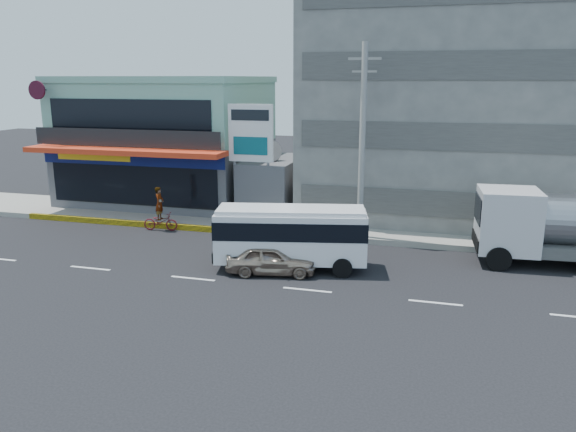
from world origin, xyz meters
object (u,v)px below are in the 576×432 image
object	(u,v)px
shop_building	(169,143)
sedan	(272,259)
minibus	(291,233)
concrete_building	(448,100)
satellite_dish	(269,160)
utility_pole_near	(362,143)
tanker_truck	(570,227)
motorcycle_rider	(160,216)
billboard	(251,140)

from	to	relation	value
shop_building	sedan	xyz separation A→B (m)	(11.04, -12.45, -3.33)
minibus	concrete_building	bearing A→B (deg)	63.36
satellite_dish	utility_pole_near	xyz separation A→B (m)	(6.00, -3.60, 1.57)
tanker_truck	motorcycle_rider	size ratio (longest dim) A/B	3.58
shop_building	utility_pole_near	bearing A→B (deg)	-25.06
minibus	tanker_truck	bearing A→B (deg)	16.75
utility_pole_near	minibus	xyz separation A→B (m)	(-2.33, -5.02, -3.49)
satellite_dish	minibus	distance (m)	9.56
utility_pole_near	tanker_truck	distance (m)	10.26
concrete_building	satellite_dish	xyz separation A→B (m)	(-10.00, -4.00, -3.42)
satellite_dish	motorcycle_rider	distance (m)	7.17
concrete_building	satellite_dish	size ratio (longest dim) A/B	10.67
shop_building	satellite_dish	size ratio (longest dim) A/B	8.27
shop_building	billboard	bearing A→B (deg)	-32.32
shop_building	minibus	bearing A→B (deg)	-44.75
shop_building	sedan	world-z (taller)	shop_building
shop_building	concrete_building	xyz separation A→B (m)	(18.00, 1.05, 3.00)
concrete_building	billboard	size ratio (longest dim) A/B	2.32
shop_building	tanker_truck	xyz separation A→B (m)	(23.61, -7.97, -2.16)
shop_building	minibus	size ratio (longest dim) A/B	1.79
billboard	utility_pole_near	bearing A→B (deg)	-15.48
billboard	sedan	xyz separation A→B (m)	(3.54, -7.70, -4.26)
utility_pole_near	sedan	world-z (taller)	utility_pole_near
utility_pole_near	billboard	bearing A→B (deg)	164.52
satellite_dish	utility_pole_near	distance (m)	7.17
motorcycle_rider	shop_building	bearing A→B (deg)	112.24
satellite_dish	minibus	size ratio (longest dim) A/B	0.22
shop_building	motorcycle_rider	size ratio (longest dim) A/B	5.03
utility_pole_near	motorcycle_rider	xyz separation A→B (m)	(-11.04, -0.69, -4.34)
utility_pole_near	sedan	xyz separation A→B (m)	(-2.96, -5.90, -4.48)
tanker_truck	billboard	bearing A→B (deg)	168.67
shop_building	minibus	world-z (taller)	shop_building
utility_pole_near	tanker_truck	xyz separation A→B (m)	(9.61, -1.43, -3.31)
concrete_building	satellite_dish	world-z (taller)	concrete_building
tanker_truck	motorcycle_rider	distance (m)	20.69
billboard	minibus	distance (m)	8.64
satellite_dish	sedan	distance (m)	10.39
shop_building	billboard	distance (m)	8.92
concrete_building	minibus	bearing A→B (deg)	-116.64
billboard	satellite_dish	bearing A→B (deg)	74.48
tanker_truck	shop_building	bearing A→B (deg)	161.34
sedan	tanker_truck	bearing A→B (deg)	-81.46
utility_pole_near	minibus	bearing A→B (deg)	-114.90
satellite_dish	billboard	world-z (taller)	billboard
utility_pole_near	minibus	world-z (taller)	utility_pole_near
sedan	motorcycle_rider	distance (m)	9.62
billboard	shop_building	bearing A→B (deg)	147.68
billboard	utility_pole_near	distance (m)	6.75
satellite_dish	minibus	xyz separation A→B (m)	(3.67, -8.62, -1.92)
utility_pole_near	motorcycle_rider	world-z (taller)	utility_pole_near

